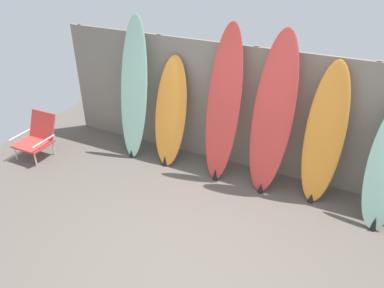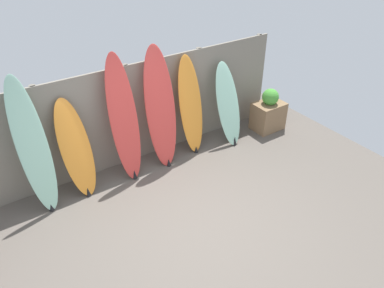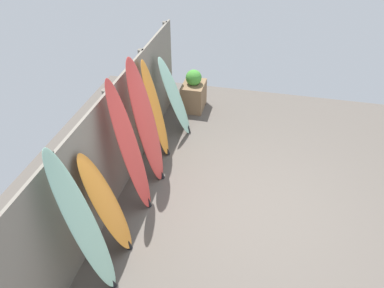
{
  "view_description": "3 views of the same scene",
  "coord_description": "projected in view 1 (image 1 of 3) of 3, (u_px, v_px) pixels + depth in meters",
  "views": [
    {
      "loc": [
        1.32,
        -2.62,
        3.1
      ],
      "look_at": [
        -0.22,
        0.56,
        1.06
      ],
      "focal_mm": 35.0,
      "sensor_mm": 36.0,
      "label": 1
    },
    {
      "loc": [
        -2.28,
        -3.28,
        4.0
      ],
      "look_at": [
        0.45,
        0.79,
        0.79
      ],
      "focal_mm": 35.0,
      "sensor_mm": 36.0,
      "label": 2
    },
    {
      "loc": [
        -4.12,
        -0.11,
        4.19
      ],
      "look_at": [
        0.34,
        0.91,
        0.84
      ],
      "focal_mm": 35.0,
      "sensor_mm": 36.0,
      "label": 3
    }
  ],
  "objects": [
    {
      "name": "beach_chair",
      "position": [
        37.0,
        136.0,
        5.78
      ],
      "size": [
        0.5,
        0.56,
        0.65
      ],
      "rotation": [
        0.0,
        0.0,
        0.41
      ],
      "color": "silver",
      "rests_on": "ground"
    },
    {
      "name": "surfboard_orange_1",
      "position": [
        171.0,
        113.0,
        5.43
      ],
      "size": [
        0.53,
        0.58,
        1.58
      ],
      "color": "orange",
      "rests_on": "ground"
    },
    {
      "name": "surfboard_seafoam_0",
      "position": [
        134.0,
        90.0,
        5.51
      ],
      "size": [
        0.47,
        0.52,
        2.1
      ],
      "color": "#9ED6BC",
      "rests_on": "ground"
    },
    {
      "name": "ground",
      "position": [
        188.0,
        255.0,
        4.1
      ],
      "size": [
        7.68,
        7.68,
        0.0
      ],
      "primitive_type": "plane",
      "color": "#5B544C"
    },
    {
      "name": "surfboard_red_2",
      "position": [
        223.0,
        107.0,
        4.96
      ],
      "size": [
        0.48,
        0.49,
        2.13
      ],
      "color": "#D13D38",
      "rests_on": "ground"
    },
    {
      "name": "fence_back",
      "position": [
        251.0,
        111.0,
        5.21
      ],
      "size": [
        6.08,
        0.11,
        1.8
      ],
      "color": "gray",
      "rests_on": "ground"
    },
    {
      "name": "surfboard_orange_4",
      "position": [
        325.0,
        136.0,
        4.58
      ],
      "size": [
        0.48,
        0.44,
        1.82
      ],
      "color": "orange",
      "rests_on": "ground"
    },
    {
      "name": "surfboard_red_3",
      "position": [
        273.0,
        116.0,
        4.7
      ],
      "size": [
        0.58,
        0.54,
        2.13
      ],
      "color": "#D13D38",
      "rests_on": "ground"
    }
  ]
}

